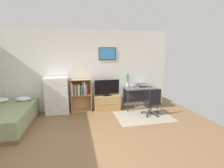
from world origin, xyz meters
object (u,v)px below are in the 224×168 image
Objects in this scene: bed at (3,118)px; office_chair at (153,102)px; dresser at (57,96)px; bamboo_vase at (128,80)px; television at (107,88)px; tv_stand at (107,102)px; computer_mouse at (150,87)px; desk at (140,91)px; laptop at (142,85)px; wine_glass at (132,85)px; bookshelf at (80,92)px.

office_chair is at bearing 1.07° from bed.
dresser is 1.39× the size of office_chair.
office_chair reaches higher than bed.
television is at bearing -171.26° from bamboo_vase.
bed is 2.30× the size of tv_stand.
desk is at bearing 161.02° from computer_mouse.
tv_stand is at bearing -172.91° from bamboo_vase.
tv_stand is 1.08m from bamboo_vase.
wine_glass is (-0.44, -0.12, 0.07)m from laptop.
bed is 1.78× the size of desk.
dresser is at bearing -177.38° from bamboo_vase.
bed is 19.44× the size of computer_mouse.
computer_mouse is at bearing -4.12° from television.
bed is 4.33m from laptop.
bookshelf is at bearing 151.49° from office_chair.
television is (1.64, -0.01, 0.18)m from dresser.
dresser is at bearing 177.03° from wine_glass.
wine_glass is at bearing 11.82° from bed.
bookshelf is at bearing 4.58° from dresser.
bookshelf is 0.92m from television.
laptop is (0.10, -0.01, 0.20)m from desk.
bamboo_vase is at bearing 7.09° from tv_stand.
bamboo_vase is (-0.78, 0.23, 0.25)m from computer_mouse.
laptop reaches higher than tv_stand.
desk is 1.32× the size of office_chair.
tv_stand is at bearing 175.05° from computer_mouse.
dresser reaches higher than wine_glass.
television is 4.69× the size of wine_glass.
laptop is 0.28m from computer_mouse.
dresser reaches higher than computer_mouse.
dresser is at bearing 177.87° from computer_mouse.
tv_stand is 2.08× the size of laptop.
computer_mouse is at bearing -15.33° from laptop.
bed is at bearing -170.38° from wine_glass.
desk is at bearing 90.53° from office_chair.
bookshelf is 1.00m from tv_stand.
tv_stand is 8.45× the size of computer_mouse.
bamboo_vase is at bearing 8.74° from television.
tv_stand is (2.95, 0.79, -0.01)m from bed.
bed is at bearing -165.07° from tv_stand.
wine_glass is (-0.44, 0.73, 0.42)m from office_chair.
television is 8.11× the size of computer_mouse.
dresser is at bearing 157.83° from office_chair.
laptop is (1.28, -0.00, 0.03)m from television.
desk is (4.13, 0.77, 0.34)m from bed.
bed is at bearing -166.64° from bamboo_vase.
desk is at bearing 21.26° from wine_glass.
television is at bearing -4.15° from bookshelf.
laptop is at bearing -0.07° from television.
bamboo_vase is (-0.52, 0.12, 0.21)m from laptop.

